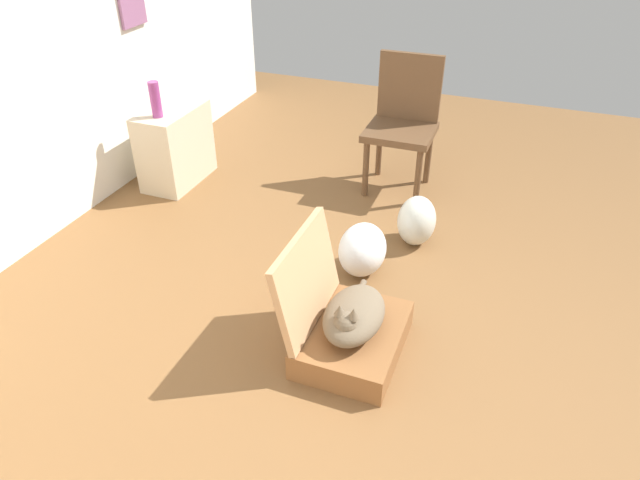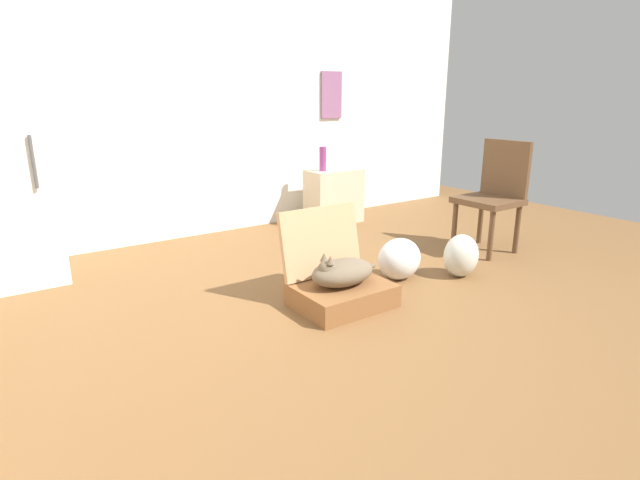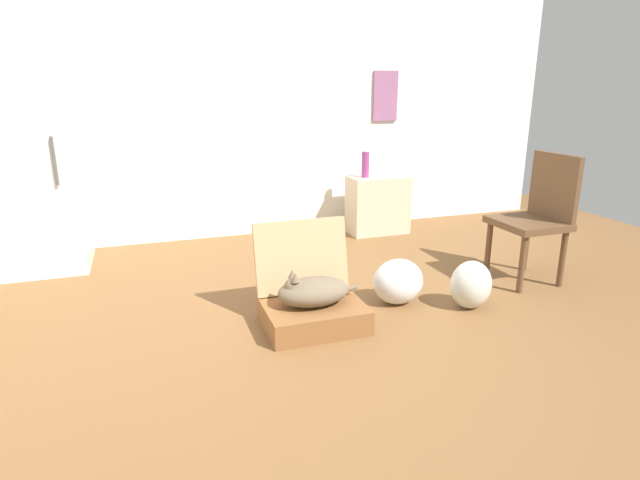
% 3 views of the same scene
% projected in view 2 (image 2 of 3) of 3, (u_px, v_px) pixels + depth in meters
% --- Properties ---
extents(ground_plane, '(7.68, 7.68, 0.00)m').
position_uv_depth(ground_plane, '(357.00, 305.00, 3.30)').
color(ground_plane, brown).
rests_on(ground_plane, ground).
extents(wall_back, '(6.40, 0.15, 2.60)m').
position_uv_depth(wall_back, '(208.00, 96.00, 4.72)').
color(wall_back, silver).
rests_on(wall_back, ground).
extents(suitcase_base, '(0.60, 0.46, 0.15)m').
position_uv_depth(suitcase_base, '(342.00, 295.00, 3.26)').
color(suitcase_base, brown).
rests_on(suitcase_base, ground).
extents(suitcase_lid, '(0.60, 0.13, 0.46)m').
position_uv_depth(suitcase_lid, '(321.00, 241.00, 3.37)').
color(suitcase_lid, tan).
rests_on(suitcase_lid, suitcase_base).
extents(cat, '(0.52, 0.28, 0.23)m').
position_uv_depth(cat, '(341.00, 272.00, 3.21)').
color(cat, brown).
rests_on(cat, suitcase_base).
extents(plastic_bag_white, '(0.35, 0.27, 0.31)m').
position_uv_depth(plastic_bag_white, '(399.00, 259.00, 3.72)').
color(plastic_bag_white, silver).
rests_on(plastic_bag_white, ground).
extents(plastic_bag_clear, '(0.28, 0.24, 0.32)m').
position_uv_depth(plastic_bag_clear, '(461.00, 256.00, 3.77)').
color(plastic_bag_clear, silver).
rests_on(plastic_bag_clear, ground).
extents(side_table, '(0.58, 0.32, 0.56)m').
position_uv_depth(side_table, '(334.00, 196.00, 5.32)').
color(side_table, beige).
rests_on(side_table, ground).
extents(vase_tall, '(0.07, 0.07, 0.25)m').
position_uv_depth(vase_tall, '(323.00, 159.00, 5.13)').
color(vase_tall, '#8C387A').
rests_on(vase_tall, side_table).
extents(chair, '(0.45, 0.48, 0.95)m').
position_uv_depth(chair, '(494.00, 192.00, 4.32)').
color(chair, brown).
rests_on(chair, ground).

